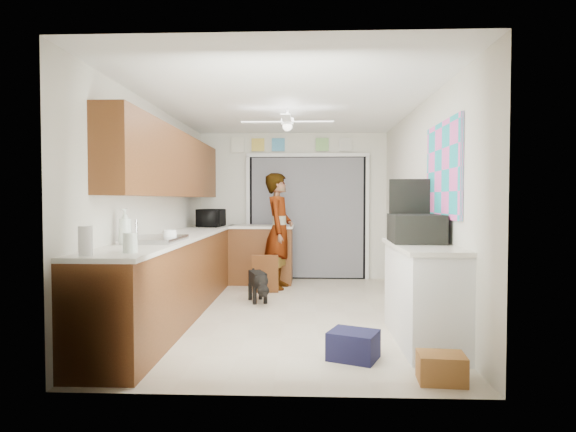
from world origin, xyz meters
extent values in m
plane|color=beige|center=(0.00, 0.00, 0.00)|extent=(5.00, 5.00, 0.00)
plane|color=white|center=(0.00, 0.00, 2.50)|extent=(5.00, 5.00, 0.00)
plane|color=silver|center=(0.00, 2.50, 1.25)|extent=(3.20, 0.00, 3.20)
plane|color=silver|center=(0.00, -2.50, 1.25)|extent=(3.20, 0.00, 3.20)
plane|color=silver|center=(-1.60, 0.00, 1.25)|extent=(0.00, 5.00, 5.00)
plane|color=silver|center=(1.60, 0.00, 1.25)|extent=(0.00, 5.00, 5.00)
cube|color=brown|center=(-1.30, 0.00, 0.45)|extent=(0.60, 4.80, 0.90)
cube|color=white|center=(-1.29, 0.00, 0.92)|extent=(0.62, 4.80, 0.04)
cube|color=brown|center=(-1.44, 0.20, 1.80)|extent=(0.32, 4.00, 0.80)
cube|color=silver|center=(-1.29, -1.00, 0.95)|extent=(0.50, 0.76, 0.06)
cylinder|color=silver|center=(-1.48, -1.00, 1.05)|extent=(0.03, 0.03, 0.22)
cube|color=brown|center=(-0.50, 2.00, 0.45)|extent=(1.00, 0.60, 0.90)
cube|color=white|center=(-0.50, 2.00, 0.92)|extent=(1.04, 0.64, 0.04)
cube|color=black|center=(0.25, 2.47, 1.05)|extent=(2.00, 0.06, 2.10)
cube|color=gray|center=(0.25, 2.43, 1.05)|extent=(1.90, 0.03, 2.05)
cube|color=white|center=(-0.77, 2.44, 1.05)|extent=(0.06, 0.04, 2.10)
cube|color=white|center=(1.27, 2.44, 1.05)|extent=(0.06, 0.04, 2.10)
cube|color=white|center=(0.25, 2.44, 2.12)|extent=(2.10, 0.04, 0.06)
cube|color=gold|center=(-0.60, 2.47, 2.30)|extent=(0.22, 0.02, 0.22)
cube|color=#4B99C8|center=(-0.25, 2.47, 2.30)|extent=(0.22, 0.02, 0.22)
cube|color=#84BE6C|center=(0.50, 2.47, 2.30)|extent=(0.22, 0.02, 0.22)
cube|color=silver|center=(0.90, 2.47, 2.30)|extent=(0.22, 0.02, 0.22)
cube|color=silver|center=(-0.95, 2.47, 2.30)|extent=(0.22, 0.02, 0.26)
cube|color=white|center=(1.35, -1.20, 0.45)|extent=(0.50, 1.40, 0.90)
cube|color=white|center=(1.34, -1.20, 0.92)|extent=(0.54, 1.44, 0.04)
cube|color=#FA5CBD|center=(1.58, -1.00, 1.65)|extent=(0.03, 1.15, 0.95)
cube|color=white|center=(0.00, 0.20, 2.32)|extent=(1.14, 1.14, 0.24)
imported|color=black|center=(-1.24, 1.59, 1.08)|extent=(0.38, 0.53, 0.27)
imported|color=silver|center=(-1.46, -1.35, 1.11)|extent=(0.16, 0.16, 0.34)
imported|color=white|center=(-1.16, -0.93, 1.00)|extent=(0.18, 0.18, 0.11)
cylinder|color=silver|center=(-1.16, -2.02, 1.02)|extent=(0.12, 0.12, 0.16)
cylinder|color=white|center=(-1.42, -2.25, 1.05)|extent=(0.12, 0.12, 0.22)
cube|color=black|center=(1.32, -0.99, 1.08)|extent=(0.51, 0.66, 0.28)
cube|color=yellow|center=(1.32, -0.99, 0.97)|extent=(0.46, 0.60, 0.02)
cube|color=black|center=(1.32, -0.70, 1.33)|extent=(0.42, 0.05, 0.50)
cube|color=#9D6631|center=(1.25, -2.20, 0.11)|extent=(0.36, 0.28, 0.21)
cube|color=black|center=(0.64, -1.70, 0.12)|extent=(0.49, 0.45, 0.24)
cube|color=brown|center=(-0.36, 1.11, 0.29)|extent=(0.39, 0.16, 0.57)
imported|color=white|center=(-0.19, 1.55, 0.88)|extent=(0.49, 0.69, 1.77)
cube|color=black|center=(-0.41, 0.56, 0.23)|extent=(0.42, 0.62, 0.45)
camera|label=1|loc=(0.25, -5.78, 1.37)|focal=30.00mm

